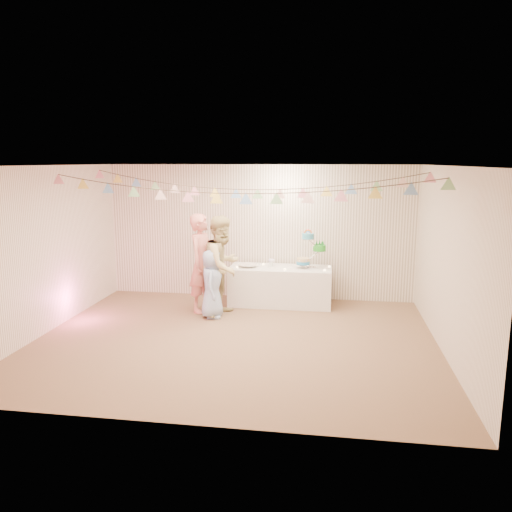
# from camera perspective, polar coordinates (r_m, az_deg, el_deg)

# --- Properties ---
(floor) EXTENTS (6.00, 6.00, 0.00)m
(floor) POSITION_cam_1_polar(r_m,az_deg,el_deg) (7.66, -2.41, -9.56)
(floor) COLOR brown
(floor) RESTS_ON ground
(ceiling) EXTENTS (6.00, 6.00, 0.00)m
(ceiling) POSITION_cam_1_polar(r_m,az_deg,el_deg) (7.18, -2.58, 10.28)
(ceiling) COLOR silver
(ceiling) RESTS_ON ground
(back_wall) EXTENTS (6.00, 6.00, 0.00)m
(back_wall) POSITION_cam_1_polar(r_m,az_deg,el_deg) (9.74, 0.34, 2.76)
(back_wall) COLOR white
(back_wall) RESTS_ON ground
(front_wall) EXTENTS (6.00, 6.00, 0.00)m
(front_wall) POSITION_cam_1_polar(r_m,az_deg,el_deg) (4.94, -8.10, -5.33)
(front_wall) COLOR white
(front_wall) RESTS_ON ground
(left_wall) EXTENTS (5.00, 5.00, 0.00)m
(left_wall) POSITION_cam_1_polar(r_m,az_deg,el_deg) (8.41, -22.98, 0.61)
(left_wall) COLOR white
(left_wall) RESTS_ON ground
(right_wall) EXTENTS (5.00, 5.00, 0.00)m
(right_wall) POSITION_cam_1_polar(r_m,az_deg,el_deg) (7.35, 21.11, -0.62)
(right_wall) COLOR white
(right_wall) RESTS_ON ground
(table) EXTENTS (1.90, 0.76, 0.71)m
(table) POSITION_cam_1_polar(r_m,az_deg,el_deg) (9.40, 2.80, -3.43)
(table) COLOR white
(table) RESTS_ON floor
(cake_stand) EXTENTS (0.60, 0.35, 0.67)m
(cake_stand) POSITION_cam_1_polar(r_m,az_deg,el_deg) (9.26, 6.27, 0.92)
(cake_stand) COLOR silver
(cake_stand) RESTS_ON table
(cake_bottom) EXTENTS (0.31, 0.31, 0.15)m
(cake_bottom) POSITION_cam_1_polar(r_m,az_deg,el_deg) (9.25, 5.29, -0.64)
(cake_bottom) COLOR #2987C1
(cake_bottom) RESTS_ON cake_stand
(cake_middle) EXTENTS (0.27, 0.27, 0.22)m
(cake_middle) POSITION_cam_1_polar(r_m,az_deg,el_deg) (9.34, 7.40, 1.11)
(cake_middle) COLOR green
(cake_middle) RESTS_ON cake_stand
(cake_top_tier) EXTENTS (0.25, 0.25, 0.19)m
(cake_top_tier) POSITION_cam_1_polar(r_m,az_deg,el_deg) (9.18, 5.92, 2.69)
(cake_top_tier) COLOR #40A7CA
(cake_top_tier) RESTS_ON cake_stand
(platter) EXTENTS (0.36, 0.36, 0.02)m
(platter) POSITION_cam_1_polar(r_m,az_deg,el_deg) (9.34, -0.92, -0.97)
(platter) COLOR white
(platter) RESTS_ON table
(posy) EXTENTS (0.13, 0.13, 0.15)m
(posy) POSITION_cam_1_polar(r_m,az_deg,el_deg) (9.36, 1.75, -0.52)
(posy) COLOR white
(posy) RESTS_ON table
(person_adult_a) EXTENTS (0.56, 0.72, 1.76)m
(person_adult_a) POSITION_cam_1_polar(r_m,az_deg,el_deg) (8.91, -6.17, -0.81)
(person_adult_a) COLOR #E08075
(person_adult_a) RESTS_ON floor
(person_adult_b) EXTENTS (0.94, 1.04, 1.75)m
(person_adult_b) POSITION_cam_1_polar(r_m,az_deg,el_deg) (8.69, -3.83, -1.11)
(person_adult_b) COLOR tan
(person_adult_b) RESTS_ON floor
(person_child) EXTENTS (0.43, 0.61, 1.19)m
(person_child) POSITION_cam_1_polar(r_m,az_deg,el_deg) (8.60, -5.06, -3.16)
(person_child) COLOR #9DB4DF
(person_child) RESTS_ON floor
(bunting_back) EXTENTS (5.60, 1.10, 0.40)m
(bunting_back) POSITION_cam_1_polar(r_m,az_deg,el_deg) (8.27, -1.07, 8.63)
(bunting_back) COLOR pink
(bunting_back) RESTS_ON ceiling
(bunting_front) EXTENTS (5.60, 0.90, 0.36)m
(bunting_front) POSITION_cam_1_polar(r_m,az_deg,el_deg) (6.99, -2.88, 7.97)
(bunting_front) COLOR #72A5E5
(bunting_front) RESTS_ON ceiling
(tealight_0) EXTENTS (0.04, 0.04, 0.03)m
(tealight_0) POSITION_cam_1_polar(r_m,az_deg,el_deg) (9.28, -2.19, -1.26)
(tealight_0) COLOR #FFD88C
(tealight_0) RESTS_ON table
(tealight_1) EXTENTS (0.04, 0.04, 0.03)m
(tealight_1) POSITION_cam_1_polar(r_m,az_deg,el_deg) (9.53, 0.84, -0.93)
(tealight_1) COLOR #FFD88C
(tealight_1) RESTS_ON table
(tealight_2) EXTENTS (0.04, 0.04, 0.03)m
(tealight_2) POSITION_cam_1_polar(r_m,az_deg,el_deg) (9.09, 3.31, -1.52)
(tealight_2) COLOR #FFD88C
(tealight_2) RESTS_ON table
(tealight_3) EXTENTS (0.04, 0.04, 0.03)m
(tealight_3) POSITION_cam_1_polar(r_m,az_deg,el_deg) (9.50, 5.06, -1.01)
(tealight_3) COLOR #FFD88C
(tealight_3) RESTS_ON table
(tealight_4) EXTENTS (0.04, 0.04, 0.03)m
(tealight_4) POSITION_cam_1_polar(r_m,az_deg,el_deg) (9.09, 7.86, -1.60)
(tealight_4) COLOR #FFD88C
(tealight_4) RESTS_ON table
(tealight_5) EXTENTS (0.04, 0.04, 0.03)m
(tealight_5) POSITION_cam_1_polar(r_m,az_deg,el_deg) (9.41, 8.38, -1.19)
(tealight_5) COLOR #FFD88C
(tealight_5) RESTS_ON table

